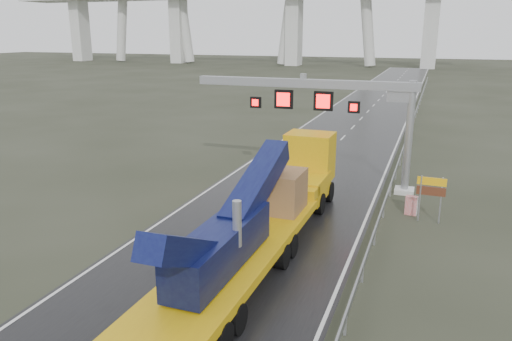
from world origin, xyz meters
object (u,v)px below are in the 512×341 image
at_px(sign_gantry, 334,103).
at_px(exit_sign_pair, 431,191).
at_px(striped_barrier, 411,205).
at_px(heavy_haul_truck, 269,207).

relative_size(sign_gantry, exit_sign_pair, 5.76).
distance_m(exit_sign_pair, striped_barrier, 1.82).
distance_m(sign_gantry, striped_barrier, 8.43).
bearing_deg(striped_barrier, exit_sign_pair, -34.74).
height_order(heavy_haul_truck, striped_barrier, heavy_haul_truck).
bearing_deg(sign_gantry, heavy_haul_truck, -94.62).
bearing_deg(striped_barrier, sign_gantry, 151.79).
height_order(exit_sign_pair, striped_barrier, exit_sign_pair).
relative_size(sign_gantry, heavy_haul_truck, 0.70).
xyz_separation_m(sign_gantry, striped_barrier, (5.43, -3.99, -5.06)).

